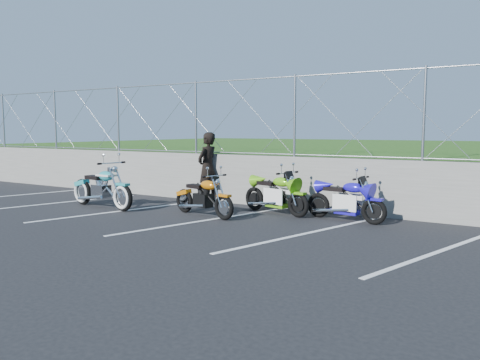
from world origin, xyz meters
The scene contains 10 objects.
ground centered at (0.00, 0.00, 0.00)m, with size 90.00×90.00×0.00m, color black.
retaining_wall centered at (0.00, 3.50, 0.65)m, with size 30.00×0.22×1.30m, color slate.
grass_field centered at (0.00, 13.50, 0.65)m, with size 30.00×20.00×1.30m, color #224813.
chain_link_fence centered at (0.00, 3.50, 2.30)m, with size 28.00×0.03×2.00m.
parking_lines centered at (1.20, 1.00, 0.00)m, with size 18.29×4.31×0.01m.
cruiser_turquoise centered at (-3.14, 1.08, 0.47)m, with size 2.34×0.74×1.17m.
naked_orange centered at (-0.29, 1.47, 0.41)m, with size 1.90×0.68×0.96m.
sportbike_green centered at (0.97, 2.59, 0.43)m, with size 1.89×0.71×1.00m.
sportbike_blue centered at (2.65, 2.60, 0.42)m, with size 1.86×0.66×0.96m.
person_standing centered at (-1.41, 3.20, 0.95)m, with size 0.69×0.45×1.89m, color black.
Camera 1 is at (5.82, -7.08, 1.96)m, focal length 35.00 mm.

